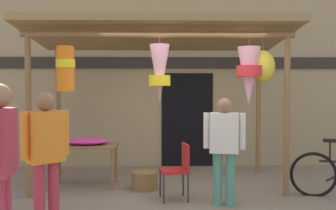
{
  "coord_description": "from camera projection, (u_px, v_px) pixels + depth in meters",
  "views": [
    {
      "loc": [
        -0.36,
        -5.85,
        1.66
      ],
      "look_at": [
        -0.22,
        0.68,
        1.39
      ],
      "focal_mm": 40.94,
      "sensor_mm": 36.0,
      "label": 1
    }
  ],
  "objects": [
    {
      "name": "market_stall_canopy",
      "position": [
        166.0,
        46.0,
        6.48
      ],
      "size": [
        4.45,
        2.2,
        2.78
      ],
      "color": "brown",
      "rests_on": "ground_plane"
    },
    {
      "name": "shop_facade",
      "position": [
        177.0,
        83.0,
        8.32
      ],
      "size": [
        10.26,
        0.29,
        3.58
      ],
      "color": "#9E8966",
      "rests_on": "ground_plane"
    },
    {
      "name": "flower_heap_on_table",
      "position": [
        88.0,
        141.0,
        6.51
      ],
      "size": [
        0.71,
        0.5,
        0.12
      ],
      "color": "#D13399",
      "rests_on": "display_table"
    },
    {
      "name": "folding_chair",
      "position": [
        179.0,
        166.0,
        5.73
      ],
      "size": [
        0.45,
        0.45,
        0.84
      ],
      "color": "#AD1E1E",
      "rests_on": "ground_plane"
    },
    {
      "name": "ground_plane",
      "position": [
        183.0,
        196.0,
        5.92
      ],
      "size": [
        30.0,
        30.0,
        0.0
      ],
      "primitive_type": "plane",
      "color": "#756656"
    },
    {
      "name": "customer_foreground",
      "position": [
        0.0,
        158.0,
        3.6
      ],
      "size": [
        0.25,
        0.59,
        1.71
      ],
      "color": "#B23347",
      "rests_on": "ground_plane"
    },
    {
      "name": "wicker_basket_by_table",
      "position": [
        145.0,
        180.0,
        6.33
      ],
      "size": [
        0.43,
        0.43,
        0.3
      ],
      "primitive_type": "cylinder",
      "color": "brown",
      "rests_on": "ground_plane"
    },
    {
      "name": "vendor_in_orange",
      "position": [
        224.0,
        143.0,
        5.43
      ],
      "size": [
        0.58,
        0.3,
        1.53
      ],
      "color": "#4C8E7A",
      "rests_on": "ground_plane"
    },
    {
      "name": "display_table",
      "position": [
        84.0,
        150.0,
        6.51
      ],
      "size": [
        1.12,
        0.65,
        0.72
      ],
      "color": "brown",
      "rests_on": "ground_plane"
    },
    {
      "name": "shopper_by_bananas",
      "position": [
        46.0,
        149.0,
        4.47
      ],
      "size": [
        0.46,
        0.43,
        1.63
      ],
      "color": "#B23347",
      "rests_on": "ground_plane"
    }
  ]
}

